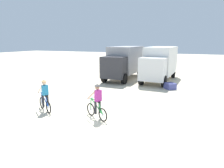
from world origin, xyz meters
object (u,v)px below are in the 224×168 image
object	(u,v)px
cyclist_cowboy_hat	(97,103)
supply_crate	(170,86)
box_truck_grey_hauler	(124,61)
cyclist_orange_shirt	(45,97)
box_truck_white_box	(160,62)

from	to	relation	value
cyclist_cowboy_hat	supply_crate	bearing A→B (deg)	72.41
box_truck_grey_hauler	supply_crate	size ratio (longest dim) A/B	8.08
box_truck_grey_hauler	cyclist_orange_shirt	size ratio (longest dim) A/B	3.73
box_truck_white_box	cyclist_orange_shirt	bearing A→B (deg)	-110.50
box_truck_grey_hauler	cyclist_cowboy_hat	world-z (taller)	box_truck_grey_hauler
box_truck_grey_hauler	cyclist_orange_shirt	xyz separation A→B (m)	(-0.68, -11.41, -1.03)
box_truck_grey_hauler	cyclist_cowboy_hat	distance (m)	11.61
box_truck_white_box	cyclist_cowboy_hat	bearing A→B (deg)	-95.57
box_truck_white_box	supply_crate	size ratio (longest dim) A/B	8.15
box_truck_grey_hauler	supply_crate	world-z (taller)	box_truck_grey_hauler
box_truck_grey_hauler	supply_crate	distance (m)	6.21
box_truck_white_box	cyclist_cowboy_hat	size ratio (longest dim) A/B	3.76
box_truck_grey_hauler	box_truck_white_box	distance (m)	3.66
box_truck_white_box	box_truck_grey_hauler	bearing A→B (deg)	-176.85
box_truck_grey_hauler	supply_crate	bearing A→B (deg)	-31.13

